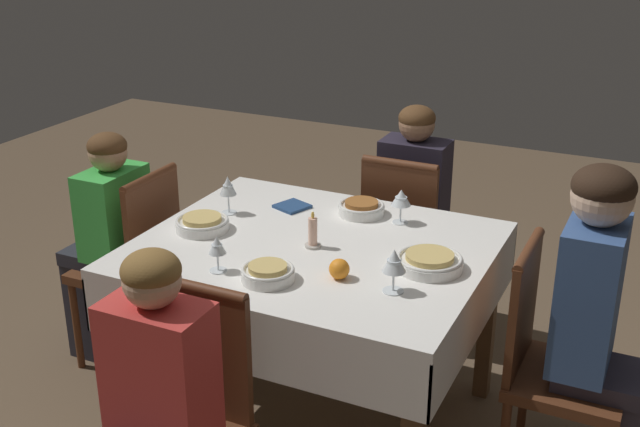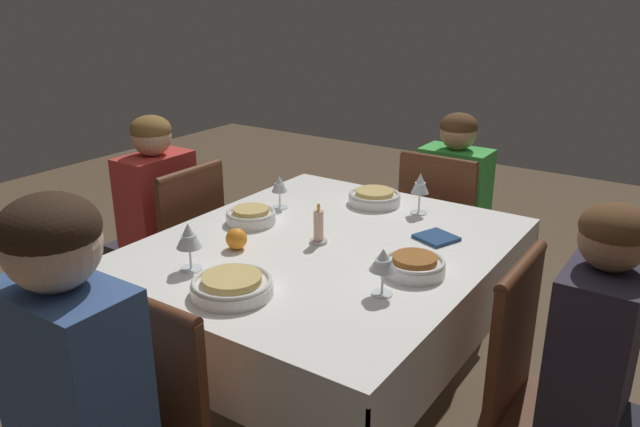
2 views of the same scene
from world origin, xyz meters
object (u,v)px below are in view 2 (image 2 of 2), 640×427
at_px(bowl_north, 251,216).
at_px(person_child_dark, 612,394).
at_px(bowl_south, 414,265).
at_px(person_child_red, 151,228).
at_px(person_child_green, 457,212).
at_px(wine_glass_west, 189,237).
at_px(chair_east, 443,238).
at_px(chair_south, 546,405).
at_px(napkin_red_folded, 436,238).
at_px(wine_glass_south, 383,261).
at_px(chair_north, 178,257).
at_px(bowl_east, 374,197).
at_px(dining_table, 325,269).
at_px(wine_glass_east, 420,185).
at_px(bowl_west, 232,285).
at_px(candle_centerpiece, 319,229).
at_px(wine_glass_north, 280,185).
at_px(orange_fruit, 236,239).

bearing_deg(bowl_north, person_child_dark, -94.36).
bearing_deg(bowl_south, person_child_red, 85.51).
distance_m(person_child_green, wine_glass_west, 1.47).
bearing_deg(bowl_south, chair_east, 17.46).
bearing_deg(person_child_dark, chair_south, 90.00).
bearing_deg(napkin_red_folded, wine_glass_south, -174.99).
distance_m(chair_north, bowl_east, 0.86).
relative_size(dining_table, chair_north, 1.39).
distance_m(dining_table, person_child_dark, 0.93).
height_order(chair_east, person_child_red, person_child_red).
xyz_separation_m(chair_east, wine_glass_south, (-1.08, -0.27, 0.36)).
bearing_deg(napkin_red_folded, wine_glass_east, 38.70).
xyz_separation_m(chair_north, napkin_red_folded, (0.18, -1.07, 0.27)).
relative_size(person_child_green, bowl_north, 5.88).
bearing_deg(bowl_east, person_child_green, -11.38).
relative_size(dining_table, wine_glass_south, 9.16).
xyz_separation_m(chair_south, bowl_west, (-0.36, 0.78, 0.29)).
height_order(chair_east, bowl_west, chair_east).
height_order(person_child_red, bowl_west, person_child_red).
distance_m(bowl_west, wine_glass_east, 0.90).
relative_size(wine_glass_west, napkin_red_folded, 0.97).
relative_size(person_child_green, candle_centerpiece, 7.60).
height_order(bowl_south, wine_glass_north, wine_glass_north).
xyz_separation_m(dining_table, chair_east, (0.87, -0.06, -0.17)).
xyz_separation_m(chair_north, wine_glass_west, (-0.45, -0.55, 0.37)).
bearing_deg(bowl_north, bowl_south, -94.63).
bearing_deg(wine_glass_east, bowl_north, 133.32).
xyz_separation_m(person_child_green, wine_glass_east, (-0.59, -0.07, 0.30)).
bearing_deg(chair_north, bowl_south, 84.90).
height_order(wine_glass_east, wine_glass_south, wine_glass_east).
bearing_deg(bowl_south, wine_glass_west, 121.47).
bearing_deg(wine_glass_west, orange_fruit, -3.23).
xyz_separation_m(person_child_dark, bowl_east, (0.53, 0.98, 0.19)).
relative_size(chair_south, candle_centerpiece, 6.53).
bearing_deg(napkin_red_folded, bowl_south, -169.03).
bearing_deg(wine_glass_east, chair_south, -129.24).
distance_m(bowl_west, bowl_east, 0.89).
relative_size(bowl_west, candle_centerpiece, 1.66).
distance_m(wine_glass_north, orange_fruit, 0.42).
height_order(wine_glass_east, napkin_red_folded, wine_glass_east).
xyz_separation_m(chair_south, bowl_south, (0.04, 0.43, 0.29)).
bearing_deg(candle_centerpiece, wine_glass_west, 152.34).
bearing_deg(wine_glass_west, bowl_east, -11.05).
bearing_deg(wine_glass_north, napkin_red_folded, -86.15).
bearing_deg(wine_glass_south, dining_table, 57.29).
relative_size(person_child_red, wine_glass_east, 6.95).
relative_size(chair_east, person_child_red, 0.83).
distance_m(bowl_south, wine_glass_north, 0.73).
distance_m(chair_north, wine_glass_south, 1.19).
bearing_deg(bowl_north, wine_glass_east, -46.68).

